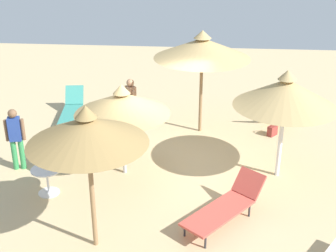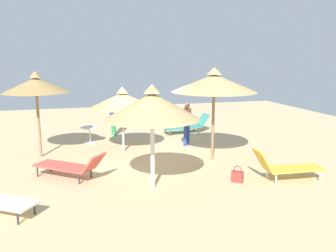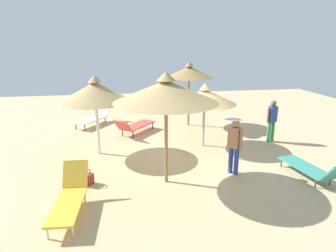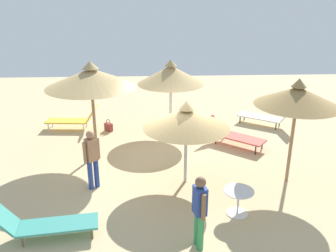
% 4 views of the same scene
% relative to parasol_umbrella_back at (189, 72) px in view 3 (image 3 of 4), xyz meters
% --- Properties ---
extents(ground, '(24.00, 24.00, 0.10)m').
position_rel_parasol_umbrella_back_xyz_m(ground, '(-3.20, 0.87, -2.43)').
color(ground, tan).
extents(parasol_umbrella_back, '(2.12, 2.12, 2.84)m').
position_rel_parasol_umbrella_back_xyz_m(parasol_umbrella_back, '(0.00, 0.00, 0.00)').
color(parasol_umbrella_back, olive).
rests_on(parasol_umbrella_back, ground).
extents(parasol_umbrella_near_right, '(2.36, 2.36, 2.65)m').
position_rel_parasol_umbrella_back_xyz_m(parasol_umbrella_near_right, '(-2.97, 3.78, -0.27)').
color(parasol_umbrella_near_right, white).
rests_on(parasol_umbrella_near_right, ground).
extents(parasol_umbrella_near_left, '(2.24, 2.24, 2.28)m').
position_rel_parasol_umbrella_back_xyz_m(parasol_umbrella_near_left, '(-2.76, 0.08, -0.57)').
color(parasol_umbrella_near_left, '#B2B2B7').
rests_on(parasol_umbrella_near_left, ground).
extents(parasol_umbrella_far_left, '(2.68, 2.68, 2.97)m').
position_rel_parasol_umbrella_back_xyz_m(parasol_umbrella_far_left, '(-5.39, 1.85, 0.09)').
color(parasol_umbrella_far_left, olive).
rests_on(parasol_umbrella_far_left, ground).
extents(lounge_chair_front, '(2.10, 0.84, 0.80)m').
position_rel_parasol_umbrella_back_xyz_m(lounge_chair_front, '(-5.90, -2.12, -2.05)').
color(lounge_chair_front, teal).
rests_on(lounge_chair_front, ground).
extents(lounge_chair_far_right, '(1.94, 0.70, 0.91)m').
position_rel_parasol_umbrella_back_xyz_m(lounge_chair_far_right, '(-6.52, 4.18, -1.99)').
color(lounge_chair_far_right, gold).
rests_on(lounge_chair_far_right, ground).
extents(lounge_chair_edge, '(2.05, 1.66, 0.92)m').
position_rel_parasol_umbrella_back_xyz_m(lounge_chair_edge, '(0.75, 4.19, -2.01)').
color(lounge_chair_edge, silver).
rests_on(lounge_chair_edge, ground).
extents(lounge_chair_center, '(2.00, 1.79, 0.79)m').
position_rel_parasol_umbrella_back_xyz_m(lounge_chair_center, '(-0.97, 2.48, -2.02)').
color(lounge_chair_center, '#CC4C3F').
rests_on(lounge_chair_center, ground).
extents(person_standing_back, '(0.39, 0.35, 1.61)m').
position_rel_parasol_umbrella_back_xyz_m(person_standing_back, '(-5.18, -0.13, -1.47)').
color(person_standing_back, navy).
rests_on(person_standing_back, ground).
extents(person_standing_near_right, '(0.28, 0.46, 1.59)m').
position_rel_parasol_umbrella_back_xyz_m(person_standing_near_right, '(-2.74, -2.56, -1.49)').
color(person_standing_near_right, '#338C4C').
rests_on(person_standing_near_right, ground).
extents(handbag, '(0.33, 0.32, 0.45)m').
position_rel_parasol_umbrella_back_xyz_m(handbag, '(-5.25, 3.93, -2.22)').
color(handbag, maroon).
rests_on(handbag, ground).
extents(side_table_round, '(0.69, 0.69, 0.62)m').
position_rel_parasol_umbrella_back_xyz_m(side_table_round, '(-1.69, -1.48, -1.96)').
color(side_table_round, silver).
rests_on(side_table_round, ground).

